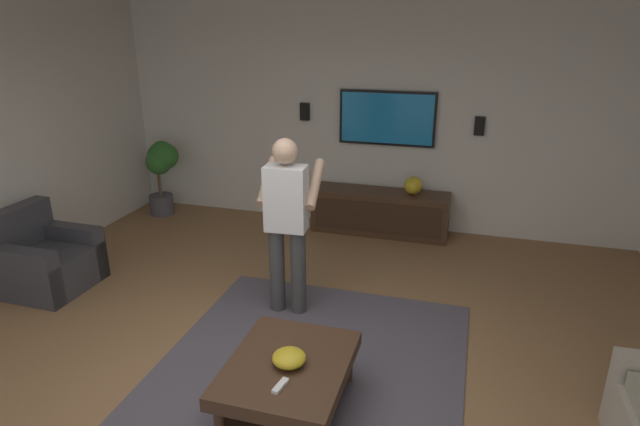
{
  "coord_description": "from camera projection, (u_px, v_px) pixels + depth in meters",
  "views": [
    {
      "loc": [
        -2.99,
        -1.27,
        2.59
      ],
      "look_at": [
        0.8,
        -0.16,
        1.13
      ],
      "focal_mm": 29.82,
      "sensor_mm": 36.0,
      "label": 1
    }
  ],
  "objects": [
    {
      "name": "armchair",
      "position": [
        44.0,
        261.0,
        5.34
      ],
      "size": [
        0.81,
        0.82,
        0.82
      ],
      "rotation": [
        0.0,
        0.0,
        -1.59
      ],
      "color": "#38383D",
      "rests_on": "ground"
    },
    {
      "name": "person_standing",
      "position": [
        287.0,
        217.0,
        4.69
      ],
      "size": [
        0.56,
        0.56,
        1.64
      ],
      "rotation": [
        0.0,
        0.0,
        0.07
      ],
      "color": "#3F3F3F",
      "rests_on": "ground"
    },
    {
      "name": "area_rug",
      "position": [
        298.0,
        391.0,
        3.9
      ],
      "size": [
        3.17,
        2.35,
        0.01
      ],
      "primitive_type": "cube",
      "color": "#514C56",
      "rests_on": "ground"
    },
    {
      "name": "tv",
      "position": [
        387.0,
        118.0,
        6.53
      ],
      "size": [
        0.05,
        1.19,
        0.67
      ],
      "rotation": [
        0.0,
        0.0,
        3.14
      ],
      "color": "black"
    },
    {
      "name": "coffee_table",
      "position": [
        289.0,
        375.0,
        3.62
      ],
      "size": [
        1.0,
        0.8,
        0.4
      ],
      "color": "#422B1C",
      "rests_on": "ground"
    },
    {
      "name": "remote_white",
      "position": [
        280.0,
        386.0,
        3.33
      ],
      "size": [
        0.16,
        0.07,
        0.02
      ],
      "primitive_type": "cube",
      "rotation": [
        0.0,
        0.0,
        2.97
      ],
      "color": "white",
      "rests_on": "coffee_table"
    },
    {
      "name": "wall_back_tv",
      "position": [
        370.0,
        116.0,
        6.67
      ],
      "size": [
        0.1,
        6.74,
        2.85
      ],
      "primitive_type": "cube",
      "color": "silver",
      "rests_on": "ground"
    },
    {
      "name": "wall_speaker_left",
      "position": [
        479.0,
        126.0,
        6.27
      ],
      "size": [
        0.06,
        0.12,
        0.22
      ],
      "primitive_type": "cube",
      "color": "black"
    },
    {
      "name": "potted_plant_tall",
      "position": [
        162.0,
        164.0,
        7.19
      ],
      "size": [
        0.44,
        0.48,
        1.03
      ],
      "color": "#4C4C51",
      "rests_on": "ground"
    },
    {
      "name": "wall_speaker_right",
      "position": [
        305.0,
        112.0,
        6.81
      ],
      "size": [
        0.06,
        0.12,
        0.22
      ],
      "primitive_type": "cube",
      "color": "black"
    },
    {
      "name": "vase_round",
      "position": [
        413.0,
        185.0,
        6.48
      ],
      "size": [
        0.22,
        0.22,
        0.22
      ],
      "primitive_type": "sphere",
      "color": "gold",
      "rests_on": "media_console"
    },
    {
      "name": "bowl",
      "position": [
        289.0,
        358.0,
        3.54
      ],
      "size": [
        0.23,
        0.23,
        0.1
      ],
      "primitive_type": "ellipsoid",
      "color": "gold",
      "rests_on": "coffee_table"
    },
    {
      "name": "media_console",
      "position": [
        380.0,
        212.0,
        6.71
      ],
      "size": [
        0.45,
        1.7,
        0.55
      ],
      "rotation": [
        0.0,
        0.0,
        3.14
      ],
      "color": "#422B1C",
      "rests_on": "ground"
    },
    {
      "name": "ground_plane",
      "position": [
        269.0,
        390.0,
        3.92
      ],
      "size": [
        8.52,
        8.52,
        0.0
      ],
      "primitive_type": "plane",
      "color": "olive"
    }
  ]
}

